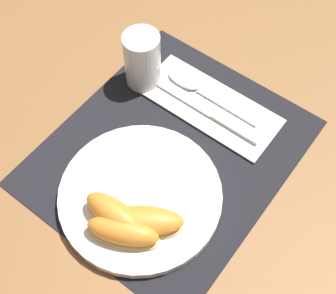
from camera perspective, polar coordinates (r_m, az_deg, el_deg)
ground_plane at (r=0.75m, az=0.16°, el=-0.65°), size 3.00×3.00×0.00m
placemat at (r=0.75m, az=0.16°, el=-0.57°), size 0.41×0.35×0.00m
plate at (r=0.70m, az=-3.39°, el=-5.96°), size 0.24×0.24×0.02m
juice_glass at (r=0.80m, az=-3.12°, el=10.27°), size 0.06×0.06×0.10m
napkin at (r=0.80m, az=4.80°, el=5.27°), size 0.10×0.24×0.00m
knife at (r=0.79m, az=4.54°, el=4.64°), size 0.02×0.22×0.01m
spoon at (r=0.81m, az=3.40°, el=7.36°), size 0.03×0.18×0.01m
fork at (r=0.69m, az=-2.91°, el=-5.39°), size 0.18×0.04×0.00m
citrus_wedge_0 at (r=0.66m, az=-6.50°, el=-8.23°), size 0.05×0.10×0.04m
citrus_wedge_1 at (r=0.66m, az=-5.49°, el=-10.24°), size 0.08×0.11×0.04m
citrus_wedge_2 at (r=0.66m, az=-3.28°, el=-9.04°), size 0.11×0.13×0.04m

